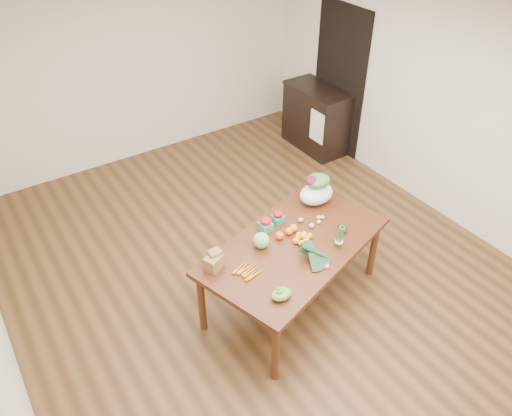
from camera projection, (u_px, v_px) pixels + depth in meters
floor at (255, 267)px, 5.53m from camera, size 6.00×6.00×0.00m
ceiling at (255, 16)px, 3.91m from camera, size 5.00×6.00×0.02m
room_walls at (255, 163)px, 4.72m from camera, size 5.02×6.02×2.70m
dining_table at (293, 272)px, 4.93m from camera, size 2.07×1.53×0.75m
doorway_dark at (339, 80)px, 7.06m from camera, size 0.02×1.00×2.10m
cabinet at (316, 118)px, 7.39m from camera, size 0.52×1.02×0.94m
dish_towel at (317, 127)px, 7.00m from camera, size 0.02×0.28×0.45m
paper_bag at (214, 261)px, 4.40m from camera, size 0.27×0.25×0.16m
cabbage at (261, 240)px, 4.62m from camera, size 0.15×0.15×0.15m
strawberry_basket_a at (266, 225)px, 4.84m from camera, size 0.15×0.15×0.11m
strawberry_basket_b at (278, 218)px, 4.94m from camera, size 0.14×0.14×0.10m
orange_a at (280, 236)px, 4.74m from camera, size 0.08×0.08×0.08m
orange_b at (289, 231)px, 4.79m from camera, size 0.08×0.08×0.08m
orange_c at (293, 228)px, 4.83m from camera, size 0.08×0.08×0.08m
mandarin_cluster at (303, 237)px, 4.71m from camera, size 0.23×0.23×0.10m
carrots at (248, 270)px, 4.40m from camera, size 0.27×0.27×0.03m
snap_pea_bag at (281, 294)px, 4.13m from camera, size 0.18×0.14×0.08m
kale_bunch at (318, 256)px, 4.45m from camera, size 0.42×0.48×0.16m
asparagus_bundle at (340, 236)px, 4.60m from camera, size 0.11×0.13×0.26m
potato_a at (312, 226)px, 4.88m from camera, size 0.06×0.05×0.05m
potato_b at (319, 222)px, 4.94m from camera, size 0.05×0.04×0.04m
potato_c at (319, 217)px, 4.99m from camera, size 0.05×0.04×0.04m
potato_d at (301, 220)px, 4.95m from camera, size 0.06×0.05×0.05m
potato_e at (322, 217)px, 5.00m from camera, size 0.05×0.04×0.04m
avocado_a at (342, 230)px, 4.82m from camera, size 0.09×0.11×0.06m
avocado_b at (342, 226)px, 4.87m from camera, size 0.09×0.11×0.06m
salad_bag at (317, 190)px, 5.15m from camera, size 0.44×0.38×0.29m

